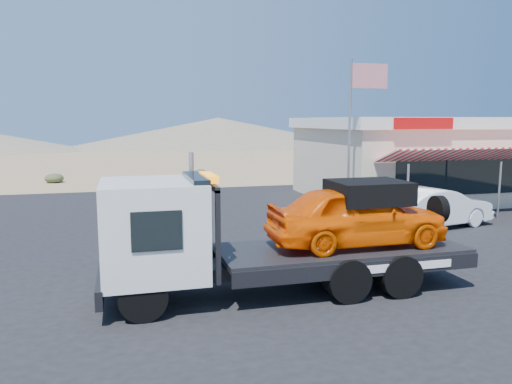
# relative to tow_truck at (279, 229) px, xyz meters

# --- Properties ---
(ground) EXTENTS (120.00, 120.00, 0.00)m
(ground) POSITION_rel_tow_truck_xyz_m (0.28, 2.48, -1.44)
(ground) COLOR #A17F5B
(ground) RESTS_ON ground
(asphalt_lot) EXTENTS (32.00, 24.00, 0.02)m
(asphalt_lot) POSITION_rel_tow_truck_xyz_m (2.28, 5.48, -1.43)
(asphalt_lot) COLOR black
(asphalt_lot) RESTS_ON ground
(tow_truck) EXTENTS (7.97, 2.36, 2.66)m
(tow_truck) POSITION_rel_tow_truck_xyz_m (0.00, 0.00, 0.00)
(tow_truck) COLOR black
(tow_truck) RESTS_ON asphalt_lot
(white_sedan) EXTENTS (4.48, 2.31, 1.41)m
(white_sedan) POSITION_rel_tow_truck_xyz_m (7.46, 5.02, -0.71)
(white_sedan) COLOR silver
(white_sedan) RESTS_ON asphalt_lot
(jerky_store) EXTENTS (10.40, 9.97, 3.90)m
(jerky_store) POSITION_rel_tow_truck_xyz_m (10.77, 11.46, 0.55)
(jerky_store) COLOR beige
(jerky_store) RESTS_ON asphalt_lot
(flagpole) EXTENTS (1.55, 0.10, 6.00)m
(flagpole) POSITION_rel_tow_truck_xyz_m (5.21, 6.98, 2.33)
(flagpole) COLOR #99999E
(flagpole) RESTS_ON asphalt_lot
(distant_hills) EXTENTS (126.00, 48.00, 4.20)m
(distant_hills) POSITION_rel_tow_truck_xyz_m (-9.50, 57.63, 0.45)
(distant_hills) COLOR #726B59
(distant_hills) RESTS_ON ground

